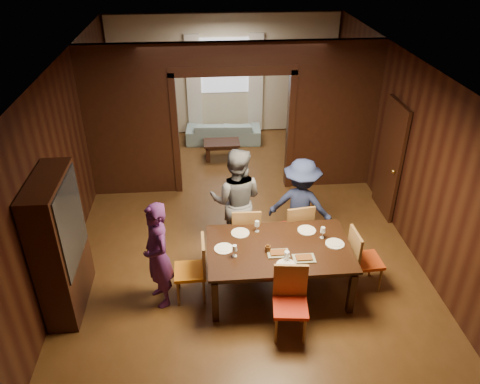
{
  "coord_description": "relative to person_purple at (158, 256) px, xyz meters",
  "views": [
    {
      "loc": [
        -0.58,
        -6.66,
        4.75
      ],
      "look_at": [
        -0.04,
        -0.4,
        1.05
      ],
      "focal_mm": 35.0,
      "sensor_mm": 36.0,
      "label": 1
    }
  ],
  "objects": [
    {
      "name": "floor",
      "position": [
        1.26,
        1.57,
        -0.8
      ],
      "size": [
        9.0,
        9.0,
        0.0
      ],
      "primitive_type": "plane",
      "color": "#4E3116",
      "rests_on": "ground"
    },
    {
      "name": "ceiling",
      "position": [
        1.26,
        1.57,
        2.1
      ],
      "size": [
        5.5,
        9.0,
        0.02
      ],
      "primitive_type": "cube",
      "color": "silver",
      "rests_on": "room_walls"
    },
    {
      "name": "room_walls",
      "position": [
        1.26,
        3.45,
        0.71
      ],
      "size": [
        5.52,
        9.01,
        2.9
      ],
      "color": "black",
      "rests_on": "floor"
    },
    {
      "name": "person_purple",
      "position": [
        0.0,
        0.0,
        0.0
      ],
      "size": [
        0.59,
        0.69,
        1.59
      ],
      "primitive_type": "imported",
      "rotation": [
        0.0,
        0.0,
        -1.14
      ],
      "color": "#512162",
      "rests_on": "floor"
    },
    {
      "name": "person_grey",
      "position": [
        1.16,
        1.18,
        0.09
      ],
      "size": [
        0.98,
        0.84,
        1.78
      ],
      "primitive_type": "imported",
      "rotation": [
        0.0,
        0.0,
        2.93
      ],
      "color": "#5B5D63",
      "rests_on": "floor"
    },
    {
      "name": "person_navy",
      "position": [
        2.18,
        1.07,
        0.01
      ],
      "size": [
        1.18,
        0.93,
        1.6
      ],
      "primitive_type": "imported",
      "rotation": [
        0.0,
        0.0,
        2.77
      ],
      "color": "#1D2548",
      "rests_on": "floor"
    },
    {
      "name": "sofa",
      "position": [
        1.18,
        5.42,
        -0.54
      ],
      "size": [
        1.83,
        0.81,
        0.52
      ],
      "primitive_type": "imported",
      "rotation": [
        0.0,
        0.0,
        3.08
      ],
      "color": "#89ABB4",
      "rests_on": "floor"
    },
    {
      "name": "serving_bowl",
      "position": [
        1.79,
        0.19,
        0.0
      ],
      "size": [
        0.32,
        0.32,
        0.08
      ],
      "primitive_type": "imported",
      "color": "black",
      "rests_on": "dining_table"
    },
    {
      "name": "dining_table",
      "position": [
        1.68,
        0.09,
        -0.42
      ],
      "size": [
        2.02,
        1.25,
        0.76
      ],
      "primitive_type": "cube",
      "color": "black",
      "rests_on": "floor"
    },
    {
      "name": "coffee_table",
      "position": [
        1.09,
        4.51,
        -0.6
      ],
      "size": [
        0.8,
        0.5,
        0.4
      ],
      "primitive_type": "cube",
      "color": "black",
      "rests_on": "floor"
    },
    {
      "name": "chair_left",
      "position": [
        0.42,
        0.05,
        -0.31
      ],
      "size": [
        0.45,
        0.45,
        0.97
      ],
      "primitive_type": null,
      "rotation": [
        0.0,
        0.0,
        -1.55
      ],
      "color": "orange",
      "rests_on": "floor"
    },
    {
      "name": "chair_right",
      "position": [
        2.96,
        0.06,
        -0.31
      ],
      "size": [
        0.47,
        0.47,
        0.97
      ],
      "primitive_type": null,
      "rotation": [
        0.0,
        0.0,
        1.63
      ],
      "color": "#C03E12",
      "rests_on": "floor"
    },
    {
      "name": "chair_far_l",
      "position": [
        1.29,
        0.9,
        -0.31
      ],
      "size": [
        0.45,
        0.45,
        0.97
      ],
      "primitive_type": null,
      "rotation": [
        0.0,
        0.0,
        3.11
      ],
      "color": "orange",
      "rests_on": "floor"
    },
    {
      "name": "chair_far_r",
      "position": [
        2.09,
        0.94,
        -0.31
      ],
      "size": [
        0.5,
        0.5,
        0.97
      ],
      "primitive_type": null,
      "rotation": [
        0.0,
        0.0,
        3.28
      ],
      "color": "red",
      "rests_on": "floor"
    },
    {
      "name": "chair_near",
      "position": [
        1.7,
        -0.76,
        -0.31
      ],
      "size": [
        0.49,
        0.49,
        0.97
      ],
      "primitive_type": null,
      "rotation": [
        0.0,
        0.0,
        -0.11
      ],
      "color": "red",
      "rests_on": "floor"
    },
    {
      "name": "hutch",
      "position": [
        -1.27,
        0.07,
        0.2
      ],
      "size": [
        0.4,
        1.2,
        2.0
      ],
      "primitive_type": "cube",
      "color": "black",
      "rests_on": "floor"
    },
    {
      "name": "door_right",
      "position": [
        3.96,
        2.07,
        0.25
      ],
      "size": [
        0.06,
        0.9,
        2.1
      ],
      "primitive_type": "cube",
      "color": "black",
      "rests_on": "floor"
    },
    {
      "name": "window_far",
      "position": [
        1.26,
        6.01,
        0.9
      ],
      "size": [
        1.2,
        0.03,
        1.3
      ],
      "primitive_type": "cube",
      "color": "silver",
      "rests_on": "back_wall"
    },
    {
      "name": "curtain_left",
      "position": [
        0.51,
        5.97,
        0.45
      ],
      "size": [
        0.35,
        0.06,
        2.4
      ],
      "primitive_type": "cube",
      "color": "white",
      "rests_on": "back_wall"
    },
    {
      "name": "curtain_right",
      "position": [
        2.01,
        5.97,
        0.45
      ],
      "size": [
        0.35,
        0.06,
        2.4
      ],
      "primitive_type": "cube",
      "color": "white",
      "rests_on": "back_wall"
    },
    {
      "name": "plate_left",
      "position": [
        0.91,
        0.12,
        -0.03
      ],
      "size": [
        0.27,
        0.27,
        0.01
      ],
      "primitive_type": "cylinder",
      "color": "white",
      "rests_on": "dining_table"
    },
    {
      "name": "plate_far_l",
      "position": [
        1.17,
        0.47,
        -0.03
      ],
      "size": [
        0.27,
        0.27,
        0.01
      ],
      "primitive_type": "cylinder",
      "color": "silver",
      "rests_on": "dining_table"
    },
    {
      "name": "plate_far_r",
      "position": [
        2.15,
        0.46,
        -0.03
      ],
      "size": [
        0.27,
        0.27,
        0.01
      ],
      "primitive_type": "cylinder",
      "color": "white",
      "rests_on": "dining_table"
    },
    {
      "name": "plate_right",
      "position": [
        2.48,
        0.1,
        -0.03
      ],
      "size": [
        0.27,
        0.27,
        0.01
      ],
      "primitive_type": "cylinder",
      "color": "silver",
      "rests_on": "dining_table"
    },
    {
      "name": "plate_near",
      "position": [
        1.71,
        -0.31,
        -0.03
      ],
      "size": [
        0.27,
        0.27,
        0.01
      ],
      "primitive_type": "cylinder",
      "color": "silver",
      "rests_on": "dining_table"
    },
    {
      "name": "platter_a",
      "position": [
        1.64,
        -0.06,
        -0.02
      ],
      "size": [
        0.3,
        0.2,
        0.04
      ],
      "primitive_type": "cube",
      "color": "gray",
      "rests_on": "dining_table"
    },
    {
      "name": "platter_b",
      "position": [
        1.97,
        -0.2,
        -0.02
      ],
      "size": [
        0.3,
        0.2,
        0.04
      ],
      "primitive_type": "cube",
      "color": "gray",
      "rests_on": "dining_table"
    },
    {
      "name": "wineglass_left",
      "position": [
        1.04,
        -0.06,
        0.05
      ],
      "size": [
        0.08,
        0.08,
        0.18
      ],
      "primitive_type": null,
      "color": "silver",
      "rests_on": "dining_table"
    },
    {
      "name": "wineglass_far",
      "position": [
        1.41,
        0.5,
        0.05
      ],
      "size": [
        0.08,
        0.08,
        0.18
      ],
      "primitive_type": null,
      "color": "silver",
      "rests_on": "dining_table"
    },
    {
      "name": "wineglass_right",
      "position": [
        2.33,
        0.26,
        0.05
      ],
      "size": [
        0.08,
        0.08,
        0.18
      ],
      "primitive_type": null,
      "color": "white",
      "rests_on": "dining_table"
    },
    {
      "name": "tumbler",
      "position": [
        1.73,
        -0.2,
        0.03
      ],
      "size": [
        0.07,
        0.07,
        0.14
      ],
      "primitive_type": "cylinder",
      "color": "silver",
      "rests_on": "dining_table"
    },
    {
      "name": "condiment_jar",
      "position": [
        1.51,
        0.01,
        0.02
      ],
      "size": [
        0.08,
        0.08,
        0.11
      ],
      "primitive_type": null,
      "color": "#482910",
      "rests_on": "dining_table"
    }
  ]
}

